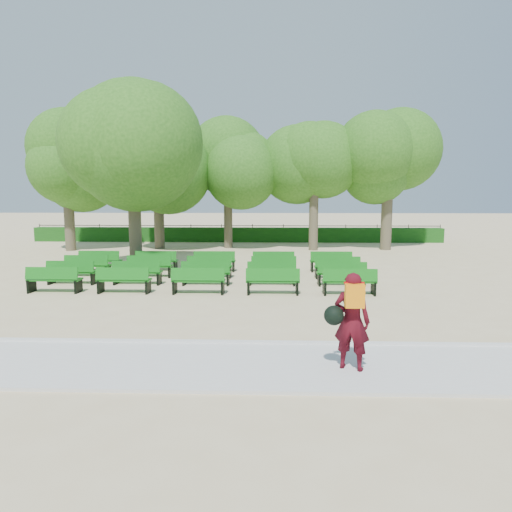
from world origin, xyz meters
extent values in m
plane|color=#CCB587|center=(0.00, 0.00, 0.00)|extent=(120.00, 120.00, 0.00)
cube|color=silver|center=(0.00, -7.40, 0.03)|extent=(30.00, 2.20, 0.06)
cube|color=silver|center=(0.00, -6.25, 0.05)|extent=(30.00, 0.12, 0.10)
cube|color=#185014|center=(0.00, 14.00, 0.45)|extent=(26.00, 0.70, 0.90)
cube|color=#136D15|center=(0.01, 0.63, 0.40)|extent=(1.64, 0.57, 0.05)
cube|color=#136D15|center=(0.01, 0.44, 0.63)|extent=(1.61, 0.24, 0.38)
cylinder|color=brown|center=(-3.22, 2.96, 1.67)|extent=(0.50, 0.50, 3.34)
ellipsoid|color=#346E1D|center=(-3.22, 2.96, 4.67)|extent=(4.83, 4.83, 4.35)
imported|color=#450913|center=(3.55, -7.54, 0.89)|extent=(0.71, 0.60, 1.66)
cube|color=orange|center=(3.55, -7.73, 1.36)|extent=(0.31, 0.15, 0.39)
sphere|color=black|center=(3.24, -7.60, 1.00)|extent=(0.33, 0.33, 0.33)
camera|label=1|loc=(2.19, -15.00, 2.99)|focal=32.00mm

